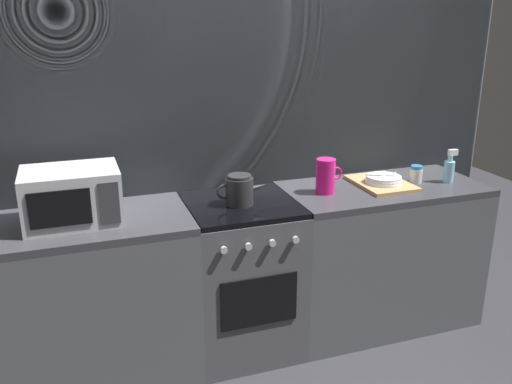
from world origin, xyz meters
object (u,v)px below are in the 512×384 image
at_px(spice_jar, 416,174).
at_px(spray_bottle, 449,169).
at_px(microwave, 72,196).
at_px(pitcher, 326,176).
at_px(stove_unit, 242,276).
at_px(dish_pile, 382,181).
at_px(kettle, 240,190).

relative_size(spice_jar, spray_bottle, 0.52).
bearing_deg(microwave, pitcher, 0.06).
relative_size(stove_unit, pitcher, 4.50).
bearing_deg(spray_bottle, spice_jar, 162.31).
height_order(stove_unit, spice_jar, spice_jar).
bearing_deg(dish_pile, spice_jar, -3.92).
distance_m(stove_unit, dish_pile, 1.01).
xyz_separation_m(dish_pile, spice_jar, (0.23, -0.02, 0.03)).
relative_size(kettle, spray_bottle, 1.40).
xyz_separation_m(microwave, spice_jar, (1.99, 0.00, -0.08)).
relative_size(pitcher, spray_bottle, 0.99).
xyz_separation_m(stove_unit, pitcher, (0.51, 0.00, 0.55)).
distance_m(microwave, spray_bottle, 2.18).
bearing_deg(kettle, pitcher, 3.23).
relative_size(stove_unit, kettle, 3.16).
bearing_deg(stove_unit, spray_bottle, -2.64).
xyz_separation_m(microwave, spray_bottle, (2.18, -0.06, -0.06)).
distance_m(kettle, pitcher, 0.53).
height_order(pitcher, spice_jar, pitcher).
height_order(dish_pile, spray_bottle, spray_bottle).
bearing_deg(kettle, spray_bottle, -1.35).
height_order(stove_unit, pitcher, pitcher).
bearing_deg(dish_pile, spray_bottle, -10.39).
distance_m(pitcher, spray_bottle, 0.80).
bearing_deg(pitcher, kettle, -176.77).
distance_m(stove_unit, microwave, 1.05).
height_order(pitcher, spray_bottle, spray_bottle).
xyz_separation_m(stove_unit, dish_pile, (0.90, 0.02, 0.47)).
relative_size(microwave, spray_bottle, 2.27).
bearing_deg(stove_unit, microwave, -179.93).
relative_size(dish_pile, spray_bottle, 1.97).
bearing_deg(dish_pile, microwave, -179.46).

